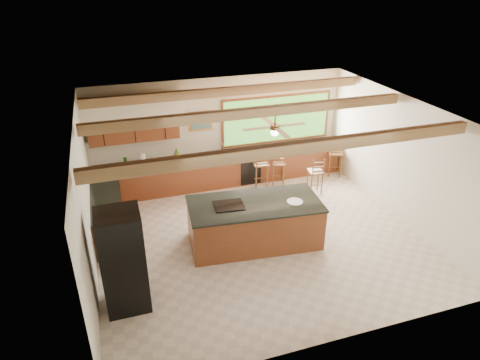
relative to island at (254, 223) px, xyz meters
name	(u,v)px	position (x,y,z in m)	size (l,w,h in m)	color
ground	(259,238)	(0.16, 0.11, -0.51)	(7.20, 7.20, 0.00)	#BDAF9D
room_shell	(244,139)	(0.00, 0.76, 1.71)	(7.27, 6.54, 3.02)	beige
counter_run	(199,179)	(-0.65, 2.63, -0.04)	(7.12, 3.10, 1.27)	brown
island	(254,223)	(0.00, 0.00, 0.00)	(3.02, 1.64, 1.03)	brown
refrigerator	(123,261)	(-2.88, -1.17, 0.47)	(0.77, 0.74, 1.96)	black
bar_stool_a	(279,164)	(1.64, 2.50, 0.12)	(0.47, 0.47, 1.05)	brown
bar_stool_b	(262,165)	(1.11, 2.50, 0.17)	(0.46, 0.46, 1.15)	brown
bar_stool_c	(317,173)	(2.38, 1.65, 0.13)	(0.43, 0.43, 1.08)	brown
bar_stool_d	(337,154)	(3.46, 2.50, 0.19)	(0.56, 0.56, 1.18)	brown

